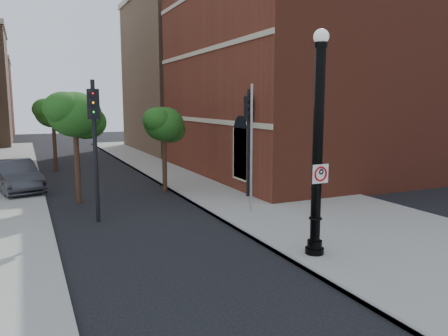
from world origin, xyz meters
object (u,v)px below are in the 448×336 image
lamppost (317,156)px  parked_car (15,176)px  traffic_signal_left (94,127)px  no_parking_sign (320,174)px  traffic_signal_right (248,126)px

lamppost → parked_car: bearing=119.7°
lamppost → traffic_signal_left: (-5.21, 6.68, 0.60)m
no_parking_sign → traffic_signal_left: (-5.20, 6.85, 1.09)m
parked_car → lamppost: bearing=-73.7°
lamppost → traffic_signal_left: size_ratio=1.22×
parked_car → traffic_signal_left: 8.63m
traffic_signal_left → parked_car: bearing=87.2°
lamppost → no_parking_sign: 0.52m
parked_car → traffic_signal_right: traffic_signal_right is taller
parked_car → traffic_signal_right: bearing=-45.7°
lamppost → parked_car: lamppost is taller
lamppost → traffic_signal_left: bearing=127.9°
no_parking_sign → parked_car: no_parking_sign is taller
parked_car → traffic_signal_right: 12.23m
lamppost → no_parking_sign: (-0.00, -0.17, -0.49)m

